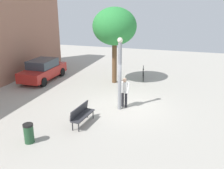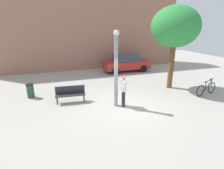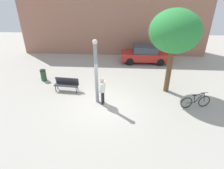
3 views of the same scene
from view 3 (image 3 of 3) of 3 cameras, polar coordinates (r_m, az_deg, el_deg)
ground_plane at (r=11.49m, az=-2.43°, el=-5.95°), size 36.00×36.00×0.00m
building_facade at (r=19.68m, az=0.48°, el=19.41°), size 18.17×2.00×6.86m
lamppost at (r=10.77m, az=-4.81°, el=4.09°), size 0.28×0.28×3.88m
person_by_lamppost at (r=11.07m, az=-2.89°, el=-1.52°), size 0.36×0.62×1.67m
park_bench at (r=13.00m, az=-13.51°, el=0.37°), size 1.64×0.61×0.92m
plaza_tree at (r=11.99m, az=18.40°, el=14.84°), size 3.01×3.01×5.27m
bicycle_black at (r=12.05m, az=23.90°, el=-4.74°), size 1.78×0.41×0.97m
parked_car_red at (r=17.62m, az=9.85°, el=9.03°), size 4.21×1.85×1.55m
trash_bin at (r=14.97m, az=-19.97°, el=2.69°), size 0.42×0.42×0.84m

